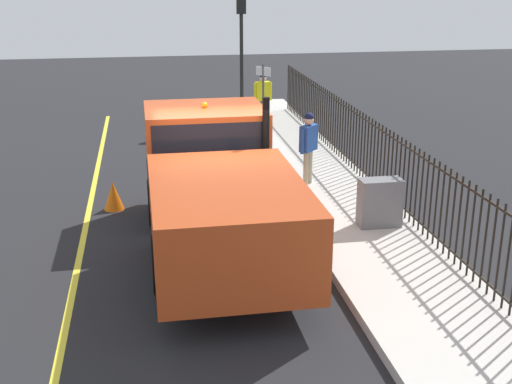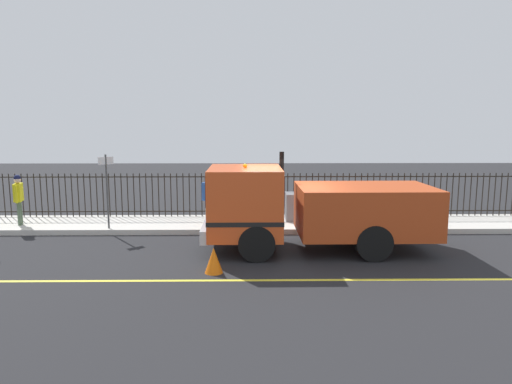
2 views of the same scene
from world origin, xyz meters
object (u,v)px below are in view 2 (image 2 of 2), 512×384
(pedestrian_distant, at_px, (18,194))
(street_sign, at_px, (107,183))
(utility_cabinet, at_px, (291,207))
(work_truck, at_px, (302,205))
(traffic_cone, at_px, (214,260))
(worker_standing, at_px, (209,194))

(pedestrian_distant, distance_m, street_sign, 3.23)
(utility_cabinet, relative_size, street_sign, 0.40)
(work_truck, xyz_separation_m, traffic_cone, (-2.00, 2.33, -0.99))
(pedestrian_distant, height_order, street_sign, street_sign)
(work_truck, relative_size, pedestrian_distant, 3.76)
(worker_standing, bearing_deg, utility_cabinet, 60.03)
(work_truck, bearing_deg, traffic_cone, 130.23)
(worker_standing, xyz_separation_m, street_sign, (-0.49, 3.23, 0.44))
(worker_standing, relative_size, pedestrian_distant, 1.01)
(pedestrian_distant, distance_m, utility_cabinet, 9.26)
(work_truck, bearing_deg, worker_standing, 48.23)
(utility_cabinet, distance_m, street_sign, 6.28)
(utility_cabinet, xyz_separation_m, street_sign, (-1.24, 6.07, 1.02))
(worker_standing, bearing_deg, traffic_cone, -38.26)
(utility_cabinet, height_order, street_sign, street_sign)
(work_truck, xyz_separation_m, worker_standing, (2.50, 2.84, -0.07))
(work_truck, distance_m, worker_standing, 3.79)
(pedestrian_distant, relative_size, utility_cabinet, 1.77)
(worker_standing, xyz_separation_m, pedestrian_distant, (0.07, 6.37, -0.01))
(worker_standing, xyz_separation_m, traffic_cone, (-4.50, -0.51, -0.92))
(pedestrian_distant, height_order, utility_cabinet, pedestrian_distant)
(traffic_cone, bearing_deg, work_truck, -49.40)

